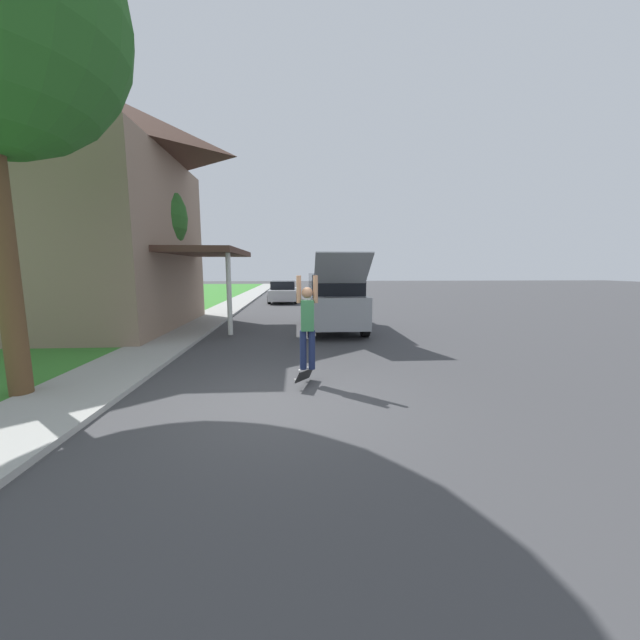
# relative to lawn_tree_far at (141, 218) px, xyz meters

# --- Properties ---
(ground_plane) EXTENTS (120.00, 120.00, 0.00)m
(ground_plane) POSITION_rel_lawn_tree_far_xyz_m (5.45, -8.26, -4.17)
(ground_plane) COLOR #3D3D3F
(lawn) EXTENTS (10.00, 80.00, 0.08)m
(lawn) POSITION_rel_lawn_tree_far_xyz_m (-2.55, -2.26, -4.13)
(lawn) COLOR #387F2D
(lawn) RESTS_ON ground_plane
(sidewalk) EXTENTS (1.80, 80.00, 0.10)m
(sidewalk) POSITION_rel_lawn_tree_far_xyz_m (1.85, -2.26, -4.12)
(sidewalk) COLOR #9E9E99
(sidewalk) RESTS_ON ground_plane
(house) EXTENTS (11.35, 7.90, 9.12)m
(house) POSITION_rel_lawn_tree_far_xyz_m (-2.85, -0.51, 0.66)
(house) COLOR #89705B
(house) RESTS_ON lawn
(lawn_tree_far) EXTENTS (3.32, 3.32, 5.78)m
(lawn_tree_far) POSITION_rel_lawn_tree_far_xyz_m (0.00, 0.00, 0.00)
(lawn_tree_far) COLOR brown
(lawn_tree_far) RESTS_ON lawn
(suv_parked) EXTENTS (2.06, 5.50, 2.75)m
(suv_parked) POSITION_rel_lawn_tree_far_xyz_m (7.20, -1.00, -3.05)
(suv_parked) COLOR gray
(suv_parked) RESTS_ON ground_plane
(car_down_street) EXTENTS (1.92, 4.49, 1.44)m
(car_down_street) POSITION_rel_lawn_tree_far_xyz_m (4.87, 10.32, -3.47)
(car_down_street) COLOR #B7B7BC
(car_down_street) RESTS_ON ground_plane
(skateboarder) EXTENTS (0.41, 0.21, 1.83)m
(skateboarder) POSITION_rel_lawn_tree_far_xyz_m (6.04, -7.37, -2.92)
(skateboarder) COLOR #192347
(skateboarder) RESTS_ON ground_plane
(skateboard) EXTENTS (0.39, 0.76, 0.35)m
(skateboard) POSITION_rel_lawn_tree_far_xyz_m (5.97, -7.44, -3.96)
(skateboard) COLOR black
(skateboard) RESTS_ON ground_plane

